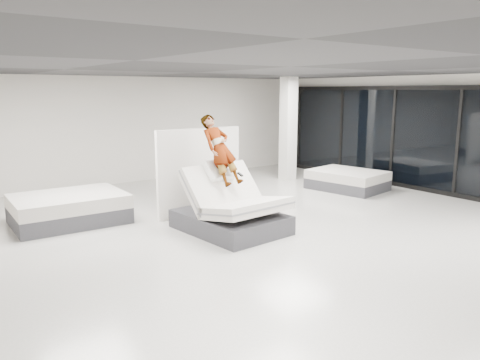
{
  "coord_description": "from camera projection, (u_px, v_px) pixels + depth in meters",
  "views": [
    {
      "loc": [
        -5.83,
        -6.48,
        2.77
      ],
      "look_at": [
        -0.38,
        1.03,
        1.0
      ],
      "focal_mm": 35.0,
      "sensor_mm": 36.0,
      "label": 1
    }
  ],
  "objects": [
    {
      "name": "storefront_glazing",
      "position": [
        458.0,
        142.0,
        12.17
      ],
      "size": [
        0.12,
        13.4,
        2.92
      ],
      "color": "black",
      "rests_on": "floor"
    },
    {
      "name": "column",
      "position": [
        288.0,
        129.0,
        14.62
      ],
      "size": [
        0.4,
        0.4,
        3.2
      ],
      "primitive_type": "cube",
      "color": "silver",
      "rests_on": "floor"
    },
    {
      "name": "flat_bed_left_far",
      "position": [
        69.0,
        209.0,
        9.94
      ],
      "size": [
        2.28,
        1.73,
        0.62
      ],
      "color": "#35353A",
      "rests_on": "floor"
    },
    {
      "name": "person",
      "position": [
        221.0,
        165.0,
        9.4
      ],
      "size": [
        0.69,
        1.57,
        1.13
      ],
      "primitive_type": "imported",
      "rotation": [
        1.02,
        0.0,
        0.08
      ],
      "color": "slate",
      "rests_on": "hero_bed"
    },
    {
      "name": "flat_bed_right_far",
      "position": [
        347.0,
        180.0,
        13.32
      ],
      "size": [
        1.79,
        2.19,
        0.54
      ],
      "color": "#35353A",
      "rests_on": "floor"
    },
    {
      "name": "divider_panel",
      "position": [
        200.0,
        172.0,
        10.55
      ],
      "size": [
        2.15,
        0.16,
        1.96
      ],
      "primitive_type": "cube",
      "rotation": [
        0.0,
        0.0,
        0.03
      ],
      "color": "white",
      "rests_on": "floor"
    },
    {
      "name": "remote",
      "position": [
        240.0,
        174.0,
        9.31
      ],
      "size": [
        0.06,
        0.15,
        0.08
      ],
      "primitive_type": "cube",
      "rotation": [
        0.35,
        0.0,
        0.08
      ],
      "color": "black",
      "rests_on": "person"
    },
    {
      "name": "hero_bed",
      "position": [
        232.0,
        211.0,
        9.31
      ],
      "size": [
        1.75,
        2.22,
        1.41
      ],
      "color": "#35353A",
      "rests_on": "floor"
    },
    {
      "name": "room",
      "position": [
        289.0,
        155.0,
        8.73
      ],
      "size": [
        14.0,
        14.04,
        3.2
      ],
      "color": "beige",
      "rests_on": "ground"
    }
  ]
}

